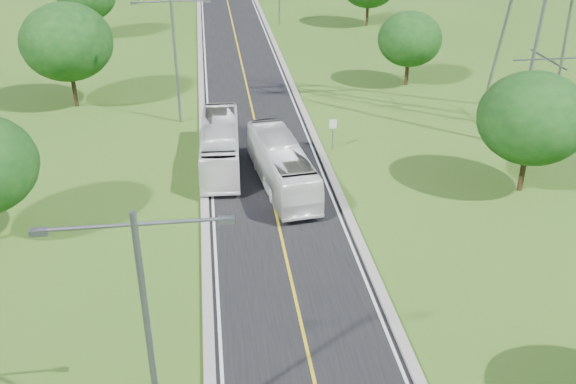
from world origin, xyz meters
The scene contains 12 objects.
ground centered at (0.00, 60.00, 0.00)m, with size 260.00×260.00×0.00m, color #335A19.
road centered at (0.00, 66.00, 0.03)m, with size 8.00×150.00×0.06m, color black.
curb_left centered at (-4.25, 66.00, 0.11)m, with size 0.50×150.00×0.22m, color gray.
curb_right centered at (4.25, 66.00, 0.11)m, with size 0.50×150.00×0.22m, color gray.
speed_limit_sign centered at (5.20, 37.98, 1.60)m, with size 0.55×0.09×2.40m.
streetlight_near_left centered at (-6.00, 12.00, 5.94)m, with size 5.90×0.25×10.00m.
streetlight_mid_left centered at (-6.00, 45.00, 5.94)m, with size 5.90×0.25×10.00m.
tree_lc centered at (-15.00, 50.00, 5.58)m, with size 7.56×7.56×8.79m.
tree_rb centered at (16.00, 30.00, 4.95)m, with size 6.72×6.72×7.82m.
tree_rc centered at (15.00, 52.00, 4.33)m, with size 5.88×5.88×6.84m.
bus_outbound centered at (0.80, 32.48, 1.55)m, with size 2.51×10.72×2.99m, color white.
bus_inbound centered at (-3.02, 36.24, 1.55)m, with size 2.50×10.68×2.98m, color white.
Camera 1 is at (-3.61, -4.62, 19.14)m, focal length 40.00 mm.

